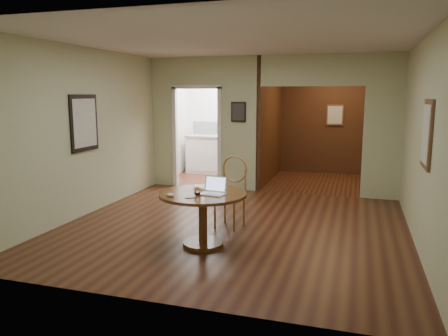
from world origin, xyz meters
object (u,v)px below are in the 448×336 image
(chair, at_px, (232,188))
(dining_table, at_px, (203,207))
(open_laptop, at_px, (214,189))
(closed_laptop, at_px, (204,188))

(chair, bearing_deg, dining_table, -86.34)
(open_laptop, distance_m, closed_laptop, 0.29)
(chair, relative_size, closed_laptop, 3.15)
(open_laptop, bearing_deg, dining_table, -167.28)
(dining_table, relative_size, open_laptop, 3.43)
(chair, xyz_separation_m, open_laptop, (0.03, -0.92, 0.18))
(open_laptop, relative_size, closed_laptop, 0.98)
(chair, bearing_deg, closed_laptop, -93.03)
(dining_table, xyz_separation_m, chair, (0.11, 0.93, 0.07))
(chair, relative_size, open_laptop, 3.22)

